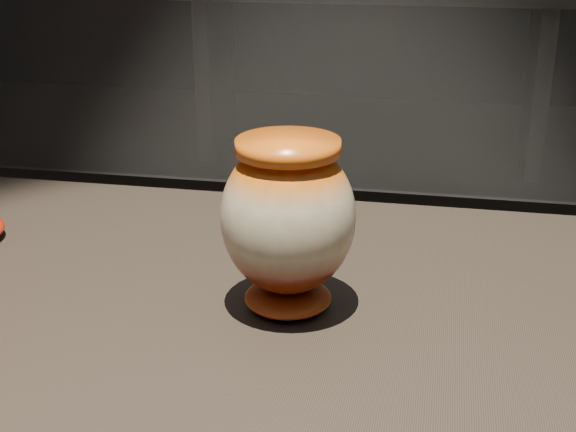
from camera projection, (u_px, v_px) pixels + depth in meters
name	position (u px, v px, depth m)	size (l,w,h in m)	color
main_vase	(288.00, 219.00, 0.81)	(0.17, 0.17, 0.18)	#651B09
back_shelf	(372.00, 41.00, 4.16)	(2.00, 0.60, 0.90)	black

